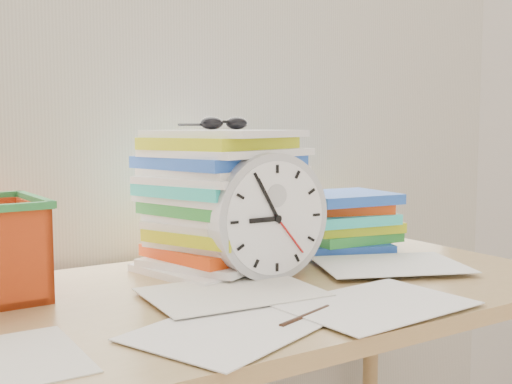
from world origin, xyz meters
TOP-DOWN VIEW (x-y plane):
  - curtain at (0.00, 1.98)m, footprint 2.40×0.01m
  - desk at (0.00, 1.60)m, footprint 1.40×0.70m
  - paper_stack at (0.09, 1.78)m, footprint 0.42×0.38m
  - clock at (0.11, 1.63)m, footprint 0.26×0.05m
  - sunglasses at (0.08, 1.76)m, footprint 0.13×0.11m
  - book_stack at (0.44, 1.78)m, footprint 0.33×0.27m
  - pen at (0.01, 1.37)m, footprint 0.13×0.05m
  - scattered_papers at (0.00, 1.60)m, footprint 1.26×0.42m

SIDE VIEW (x-z plane):
  - desk at x=0.00m, z-range 0.30..1.05m
  - pen at x=0.01m, z-range 0.75..0.76m
  - scattered_papers at x=0.00m, z-range 0.75..0.77m
  - book_stack at x=0.44m, z-range 0.75..0.90m
  - clock at x=0.11m, z-range 0.75..1.01m
  - paper_stack at x=0.09m, z-range 0.75..1.05m
  - sunglasses at x=0.08m, z-range 1.05..1.08m
  - curtain at x=0.00m, z-range 0.05..2.55m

